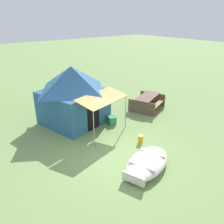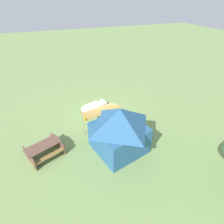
# 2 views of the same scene
# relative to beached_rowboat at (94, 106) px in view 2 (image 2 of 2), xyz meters

# --- Properties ---
(ground_plane) EXTENTS (80.00, 80.00, 0.00)m
(ground_plane) POSITION_rel_beached_rowboat_xyz_m (-0.29, 1.31, -0.21)
(ground_plane) COLOR #7B9A56
(beached_rowboat) EXTENTS (2.53, 1.91, 0.41)m
(beached_rowboat) POSITION_rel_beached_rowboat_xyz_m (0.00, 0.00, 0.00)
(beached_rowboat) COLOR silver
(beached_rowboat) RESTS_ON ground_plane
(canvas_cabin_tent) EXTENTS (3.41, 4.33, 2.80)m
(canvas_cabin_tent) POSITION_rel_beached_rowboat_xyz_m (-0.16, 4.83, 1.24)
(canvas_cabin_tent) COLOR #2B5E8D
(canvas_cabin_tent) RESTS_ON ground_plane
(picnic_table) EXTENTS (2.31, 2.13, 0.75)m
(picnic_table) POSITION_rel_beached_rowboat_xyz_m (3.96, 3.83, 0.26)
(picnic_table) COLOR brown
(picnic_table) RESTS_ON ground_plane
(cooler_box) EXTENTS (0.44, 0.52, 0.38)m
(cooler_box) POSITION_rel_beached_rowboat_xyz_m (1.17, 3.53, -0.02)
(cooler_box) COLOR #288657
(cooler_box) RESTS_ON ground_plane
(fuel_can) EXTENTS (0.27, 0.27, 0.34)m
(fuel_can) POSITION_rel_beached_rowboat_xyz_m (1.02, 1.35, -0.05)
(fuel_can) COLOR orange
(fuel_can) RESTS_ON ground_plane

